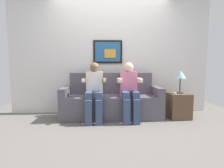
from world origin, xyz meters
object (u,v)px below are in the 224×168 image
person_on_left (94,89)px  table_lamp (180,75)px  side_table_right (178,106)px  spare_remote_on_table (174,93)px  couch (112,102)px  person_on_right (129,89)px

person_on_left → table_lamp: bearing=2.5°
side_table_right → spare_remote_on_table: spare_remote_on_table is taller
side_table_right → spare_remote_on_table: bearing=-171.7°
couch → table_lamp: bearing=-4.0°
person_on_right → spare_remote_on_table: bearing=3.0°
person_on_right → table_lamp: 1.06m
couch → person_on_right: 0.48m
side_table_right → spare_remote_on_table: (-0.10, -0.01, 0.26)m
couch → side_table_right: (1.34, -0.11, -0.06)m
person_on_left → person_on_right: bearing=0.0°
couch → side_table_right: bearing=-4.5°
couch → spare_remote_on_table: size_ratio=15.25×
couch → person_on_right: size_ratio=1.79×
couch → table_lamp: size_ratio=4.31×
spare_remote_on_table → person_on_right: bearing=-177.0°
couch → spare_remote_on_table: 1.27m
couch → side_table_right: 1.35m
side_table_right → person_on_left: bearing=-177.9°
spare_remote_on_table → person_on_left: bearing=-178.3°
couch → side_table_right: size_ratio=3.97×
table_lamp → spare_remote_on_table: table_lamp is taller
couch → spare_remote_on_table: bearing=-5.5°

